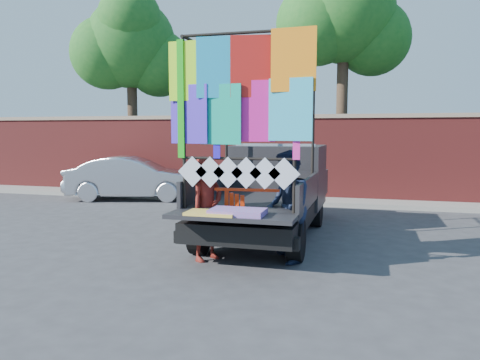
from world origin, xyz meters
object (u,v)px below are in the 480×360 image
(pickup_truck, at_px, (274,188))
(woman, at_px, (207,209))
(sedan, at_px, (134,178))
(man, at_px, (287,207))

(pickup_truck, relative_size, woman, 3.35)
(sedan, height_order, man, man)
(pickup_truck, bearing_deg, man, -73.44)
(woman, xyz_separation_m, man, (1.28, 0.20, 0.05))
(woman, relative_size, man, 0.94)
(sedan, relative_size, man, 2.21)
(pickup_truck, height_order, man, pickup_truck)
(pickup_truck, distance_m, woman, 2.61)
(sedan, bearing_deg, man, -148.95)
(woman, height_order, man, man)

